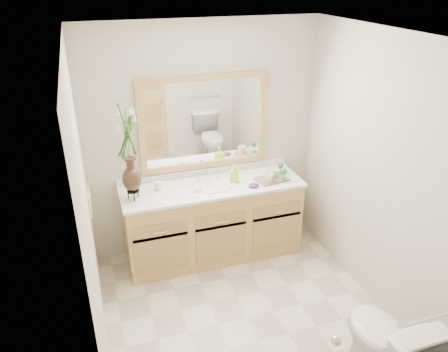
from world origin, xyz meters
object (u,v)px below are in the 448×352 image
object	(u,v)px
soap_bottle	(234,174)
tray	(272,179)
toilet	(385,345)
tumbler	(158,186)
flower_vase	(128,140)

from	to	relation	value
soap_bottle	tray	bearing A→B (deg)	3.01
toilet	tumbler	xyz separation A→B (m)	(-1.24, 2.01, 0.50)
tumbler	tray	world-z (taller)	tumbler
toilet	tumbler	size ratio (longest dim) A/B	8.96
tumbler	tray	bearing A→B (deg)	-7.36
flower_vase	tumbler	distance (m)	0.61
soap_bottle	flower_vase	bearing A→B (deg)	-160.46
flower_vase	soap_bottle	bearing A→B (deg)	3.11
flower_vase	soap_bottle	distance (m)	1.15
toilet	soap_bottle	distance (m)	2.08
tumbler	soap_bottle	xyz separation A→B (m)	(0.77, -0.06, 0.04)
toilet	tumbler	distance (m)	2.42
toilet	tray	distance (m)	1.93
soap_bottle	tray	world-z (taller)	soap_bottle
flower_vase	tumbler	size ratio (longest dim) A/B	10.36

